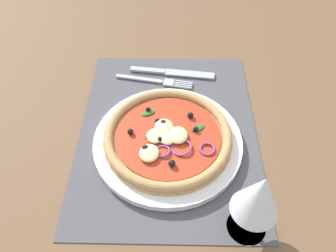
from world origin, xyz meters
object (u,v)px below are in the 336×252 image
Objects in this scene: knife at (173,73)px; plate at (166,142)px; pizza at (166,136)px; fork at (158,81)px; wine_glass at (259,197)px.

plate is at bearing -86.44° from knife.
pizza reaches higher than knife.
fork is at bearing -172.80° from plate.
plate is 1.17× the size of pizza.
wine_glass is at bearing -55.53° from fork.
fork is 1.21× the size of wine_glass.
pizza is 1.36× the size of fork.
knife reaches higher than fork.
fork is (-18.13, -2.28, -2.35)cm from pizza.
pizza is 1.22× the size of knife.
pizza is 22.40cm from wine_glass.
plate is 1.60× the size of fork.
wine_glass is (16.52, 13.36, 7.09)cm from pizza.
knife is 1.35× the size of wine_glass.
pizza is at bearing -141.04° from wine_glass.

